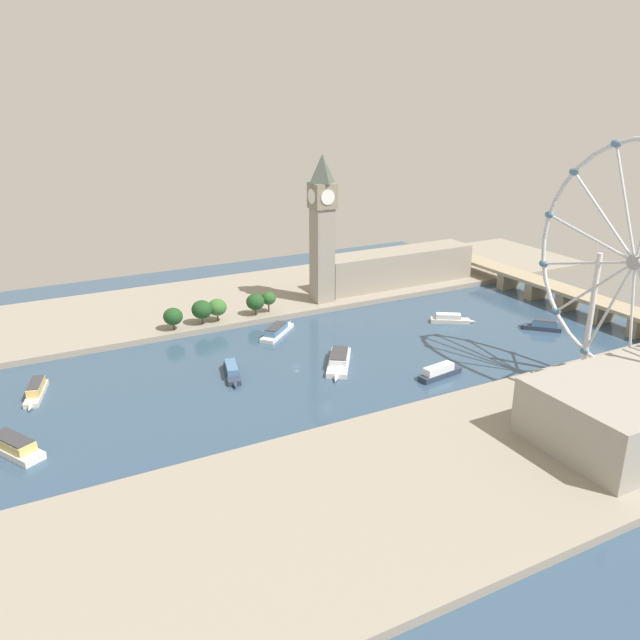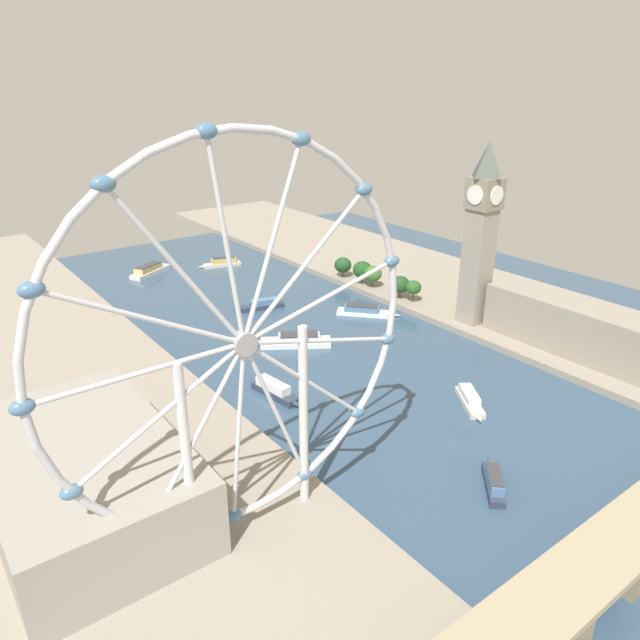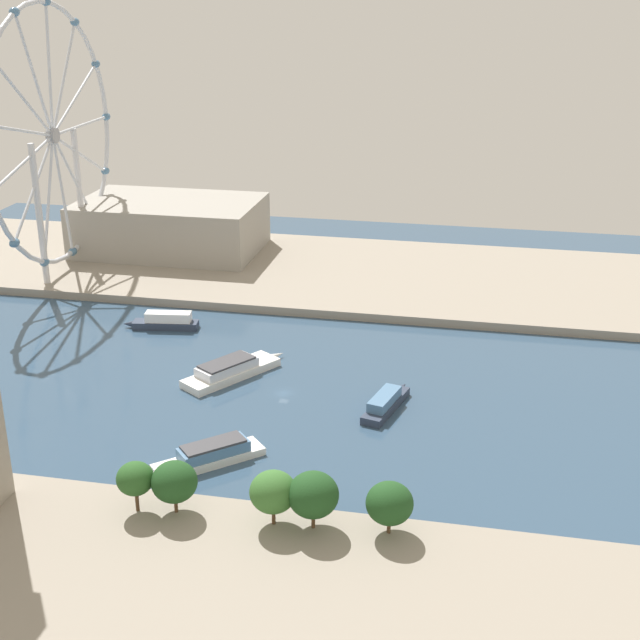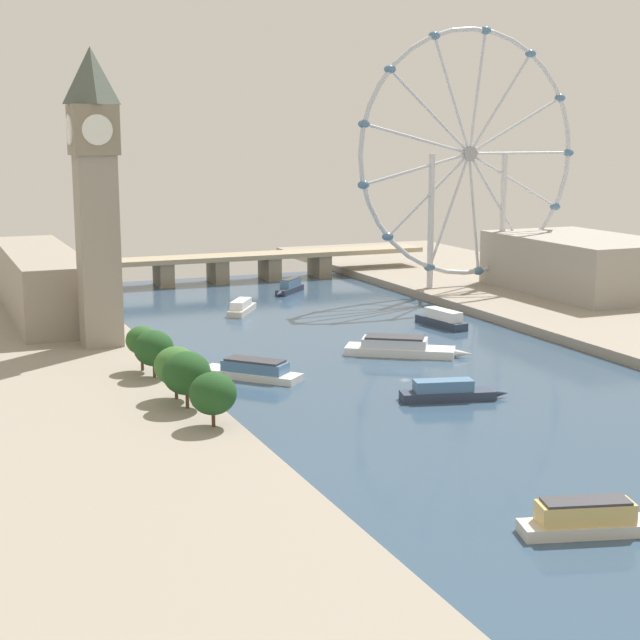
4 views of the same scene
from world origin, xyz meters
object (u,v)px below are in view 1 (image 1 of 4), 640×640
(ferris_wheel, at_px, (635,264))
(tour_boat_2, at_px, (36,390))
(riverside_hall, at_px, (638,408))
(tour_boat_4, at_px, (339,360))
(tour_boat_6, at_px, (277,331))
(parliament_block, at_px, (397,267))
(tour_boat_1, at_px, (232,372))
(tour_boat_7, at_px, (440,372))
(river_bridge, at_px, (568,295))
(tour_boat_5, at_px, (542,326))
(tour_boat_3, at_px, (450,319))
(tour_boat_0, at_px, (11,445))
(clock_tower, at_px, (322,227))

(ferris_wheel, relative_size, tour_boat_2, 3.68)
(riverside_hall, relative_size, tour_boat_2, 2.70)
(tour_boat_4, relative_size, tour_boat_6, 1.25)
(parliament_block, distance_m, tour_boat_6, 109.55)
(ferris_wheel, xyz_separation_m, tour_boat_1, (-87.77, -137.55, -52.25))
(tour_boat_6, xyz_separation_m, tour_boat_7, (80.65, 42.10, 0.31))
(river_bridge, xyz_separation_m, tour_boat_4, (7.63, -154.63, -6.06))
(parliament_block, bearing_deg, tour_boat_2, -75.18)
(tour_boat_1, bearing_deg, tour_boat_2, -89.49)
(river_bridge, height_order, tour_boat_5, river_bridge)
(tour_boat_3, bearing_deg, tour_boat_0, -138.06)
(tour_boat_5, bearing_deg, tour_boat_1, 36.59)
(parliament_block, xyz_separation_m, ferris_wheel, (164.66, -2.05, 40.64))
(ferris_wheel, height_order, tour_boat_4, ferris_wheel)
(tour_boat_0, xyz_separation_m, tour_boat_3, (-33.03, 218.97, -0.52))
(tour_boat_0, bearing_deg, tour_boat_3, -110.15)
(tour_boat_6, bearing_deg, tour_boat_4, -121.39)
(riverside_hall, distance_m, tour_boat_1, 161.20)
(clock_tower, distance_m, tour_boat_2, 172.17)
(tour_boat_1, xyz_separation_m, tour_boat_7, (43.85, 80.42, 0.38))
(parliament_block, distance_m, tour_boat_2, 225.62)
(tour_boat_2, bearing_deg, tour_boat_5, 96.09)
(riverside_hall, bearing_deg, tour_boat_6, -156.56)
(ferris_wheel, bearing_deg, parliament_block, 179.29)
(river_bridge, height_order, tour_boat_2, river_bridge)
(tour_boat_3, bearing_deg, tour_boat_5, -8.72)
(riverside_hall, bearing_deg, tour_boat_1, -138.52)
(tour_boat_3, height_order, tour_boat_5, tour_boat_5)
(river_bridge, xyz_separation_m, tour_boat_3, (-13.44, -73.46, -6.22))
(riverside_hall, relative_size, tour_boat_7, 2.86)
(clock_tower, height_order, ferris_wheel, ferris_wheel)
(tour_boat_6, relative_size, tour_boat_7, 1.05)
(tour_boat_3, relative_size, tour_boat_4, 0.66)
(tour_boat_5, bearing_deg, riverside_hall, 104.03)
(riverside_hall, distance_m, tour_boat_3, 132.37)
(clock_tower, distance_m, tour_boat_5, 129.86)
(tour_boat_4, xyz_separation_m, tour_boat_5, (10.64, 116.28, 0.16))
(parliament_block, bearing_deg, tour_boat_5, 13.76)
(clock_tower, distance_m, river_bridge, 145.79)
(parliament_block, bearing_deg, tour_boat_1, -61.15)
(parliament_block, bearing_deg, tour_boat_0, -66.40)
(ferris_wheel, relative_size, tour_boat_1, 3.75)
(ferris_wheel, xyz_separation_m, river_bridge, (-83.83, 64.66, -46.02))
(clock_tower, height_order, tour_boat_5, clock_tower)
(parliament_block, distance_m, tour_boat_7, 134.94)
(tour_boat_1, bearing_deg, tour_boat_0, -61.05)
(ferris_wheel, distance_m, tour_boat_4, 128.90)
(clock_tower, relative_size, tour_boat_4, 2.48)
(tour_boat_1, bearing_deg, river_bridge, 103.22)
(river_bridge, bearing_deg, tour_boat_5, -64.53)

